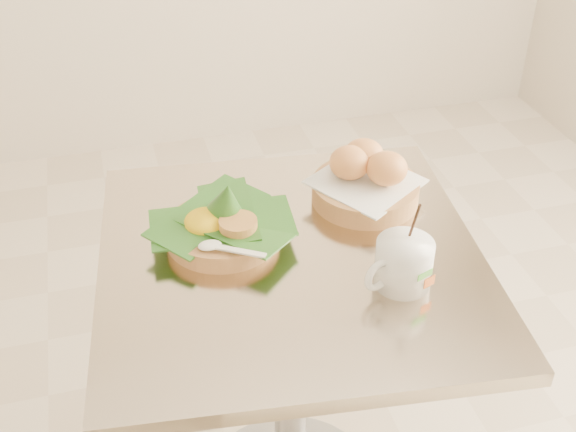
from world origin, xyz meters
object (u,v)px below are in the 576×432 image
object	(u,v)px
coffee_mug	(403,263)
rice_basket	(222,224)
cafe_table	(291,340)
bread_basket	(366,180)

from	to	relation	value
coffee_mug	rice_basket	bearing A→B (deg)	142.59
cafe_table	bread_basket	world-z (taller)	bread_basket
rice_basket	coffee_mug	world-z (taller)	coffee_mug
cafe_table	coffee_mug	xyz separation A→B (m)	(0.16, -0.13, 0.27)
bread_basket	coffee_mug	bearing A→B (deg)	-97.04
cafe_table	bread_basket	size ratio (longest dim) A/B	3.04
rice_basket	cafe_table	bearing A→B (deg)	-35.08
cafe_table	bread_basket	xyz separation A→B (m)	(0.20, 0.14, 0.27)
rice_basket	bread_basket	xyz separation A→B (m)	(0.31, 0.06, 0.01)
bread_basket	coffee_mug	xyz separation A→B (m)	(-0.03, -0.27, 0.00)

